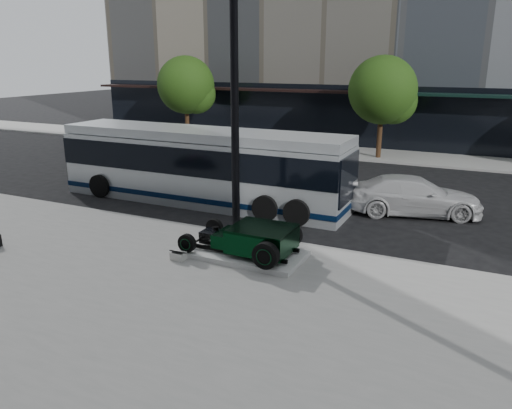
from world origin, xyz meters
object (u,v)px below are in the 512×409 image
at_px(lamppost, 235,116).
at_px(white_sedan, 414,196).
at_px(transit_bus, 202,165).
at_px(hot_rod, 255,239).

distance_m(lamppost, white_sedan, 7.71).
height_order(transit_bus, white_sedan, transit_bus).
xyz_separation_m(lamppost, white_sedan, (4.78, 5.13, -3.21)).
relative_size(hot_rod, white_sedan, 0.66).
xyz_separation_m(lamppost, transit_bus, (-3.24, 3.26, -2.42)).
bearing_deg(transit_bus, lamppost, -45.19).
relative_size(hot_rod, lamppost, 0.39).
distance_m(hot_rod, lamppost, 3.85).
height_order(lamppost, transit_bus, lamppost).
relative_size(transit_bus, white_sedan, 2.50).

